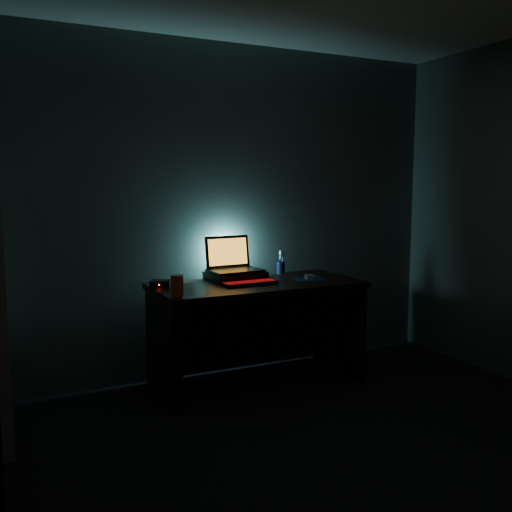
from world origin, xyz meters
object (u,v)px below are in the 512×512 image
(pen_cup, at_px, (281,267))
(router, at_px, (160,284))
(mouse, at_px, (310,277))
(juice_glass, at_px, (177,286))
(laptop, at_px, (232,263))
(keyboard, at_px, (250,283))

(pen_cup, xyz_separation_m, router, (-1.04, -0.16, -0.02))
(mouse, bearing_deg, juice_glass, -153.61)
(laptop, xyz_separation_m, router, (-0.58, -0.08, -0.10))
(router, bearing_deg, laptop, 32.56)
(juice_glass, bearing_deg, laptop, 38.21)
(router, bearing_deg, juice_glass, -65.64)
(keyboard, xyz_separation_m, router, (-0.59, 0.20, 0.01))
(mouse, xyz_separation_m, pen_cup, (-0.05, 0.35, 0.03))
(juice_glass, bearing_deg, pen_cup, 27.22)
(mouse, relative_size, router, 0.60)
(router, bearing_deg, mouse, 14.34)
(pen_cup, bearing_deg, router, -171.30)
(laptop, relative_size, pen_cup, 4.21)
(pen_cup, distance_m, juice_glass, 1.17)
(keyboard, distance_m, mouse, 0.50)
(pen_cup, height_order, router, pen_cup)
(juice_glass, height_order, router, juice_glass)
(laptop, xyz_separation_m, mouse, (0.51, -0.28, -0.10))
(laptop, height_order, mouse, laptop)
(mouse, bearing_deg, router, -173.09)
(mouse, height_order, pen_cup, pen_cup)
(keyboard, relative_size, mouse, 4.04)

